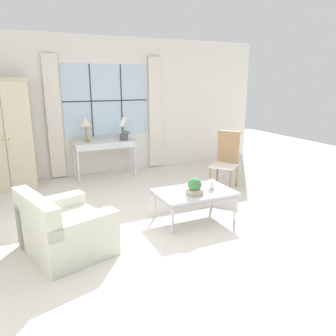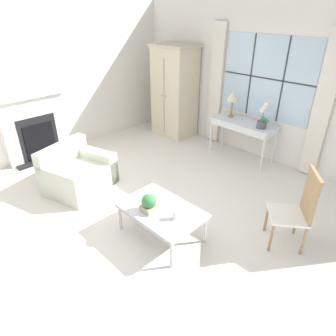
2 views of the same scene
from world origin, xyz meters
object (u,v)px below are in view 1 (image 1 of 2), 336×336
object	(u,v)px
console_table	(104,145)
coffee_table	(194,194)
pillar_candle	(212,185)
armoire	(5,135)
potted_plant_small	(195,187)
armchair_upholstered	(64,231)
side_chair_wooden	(226,157)
table_lamp	(86,122)
potted_orchid	(124,131)

from	to	relation	value
console_table	coffee_table	bearing A→B (deg)	-77.93
pillar_candle	console_table	bearing A→B (deg)	107.17
armoire	potted_plant_small	bearing A→B (deg)	-50.71
armchair_upholstered	potted_plant_small	bearing A→B (deg)	1.02
side_chair_wooden	table_lamp	bearing A→B (deg)	142.09
armoire	table_lamp	world-z (taller)	armoire
console_table	side_chair_wooden	world-z (taller)	side_chair_wooden
armchair_upholstered	pillar_candle	distance (m)	2.08
console_table	table_lamp	size ratio (longest dim) A/B	2.48
side_chair_wooden	coffee_table	world-z (taller)	side_chair_wooden
table_lamp	coffee_table	world-z (taller)	table_lamp
side_chair_wooden	potted_orchid	bearing A→B (deg)	132.39
armoire	pillar_candle	distance (m)	3.80
armoire	coffee_table	world-z (taller)	armoire
armchair_upholstered	pillar_candle	world-z (taller)	armchair_upholstered
armchair_upholstered	pillar_candle	size ratio (longest dim) A/B	8.20
table_lamp	armchair_upholstered	bearing A→B (deg)	-106.56
potted_orchid	coffee_table	bearing A→B (deg)	-86.09
armchair_upholstered	side_chair_wooden	bearing A→B (deg)	22.03
table_lamp	potted_orchid	distance (m)	0.78
console_table	armchair_upholstered	size ratio (longest dim) A/B	1.06
armoire	pillar_candle	bearing A→B (deg)	-45.59
side_chair_wooden	potted_plant_small	bearing A→B (deg)	-138.01
armoire	coffee_table	xyz separation A→B (m)	(2.37, -2.67, -0.61)
console_table	side_chair_wooden	xyz separation A→B (m)	(1.85, -1.65, -0.08)
table_lamp	side_chair_wooden	distance (m)	2.83
potted_orchid	armchair_upholstered	xyz separation A→B (m)	(-1.62, -2.83, -0.67)
table_lamp	armchair_upholstered	size ratio (longest dim) A/B	0.43
coffee_table	table_lamp	bearing A→B (deg)	108.33
armchair_upholstered	table_lamp	bearing A→B (deg)	73.44
armoire	side_chair_wooden	bearing A→B (deg)	-23.63
armoire	coffee_table	size ratio (longest dim) A/B	1.85
coffee_table	pillar_candle	world-z (taller)	pillar_candle
coffee_table	armoire	bearing A→B (deg)	131.59
potted_orchid	pillar_candle	xyz separation A→B (m)	(0.45, -2.69, -0.44)
potted_orchid	armchair_upholstered	size ratio (longest dim) A/B	0.41
console_table	armoire	bearing A→B (deg)	-178.22
armoire	coffee_table	distance (m)	3.62
console_table	pillar_candle	xyz separation A→B (m)	(0.85, -2.74, -0.16)
console_table	coffee_table	distance (m)	2.80
armchair_upholstered	pillar_candle	xyz separation A→B (m)	(2.06, 0.14, 0.23)
armoire	potted_plant_small	size ratio (longest dim) A/B	8.36
potted_plant_small	table_lamp	bearing A→B (deg)	106.18
table_lamp	pillar_candle	bearing A→B (deg)	-67.04
table_lamp	potted_orchid	world-z (taller)	table_lamp
armoire	potted_orchid	size ratio (longest dim) A/B	4.06
console_table	potted_orchid	size ratio (longest dim) A/B	2.57
potted_orchid	coffee_table	xyz separation A→B (m)	(0.18, -2.67, -0.54)
console_table	potted_plant_small	distance (m)	2.90
side_chair_wooden	coffee_table	size ratio (longest dim) A/B	0.97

